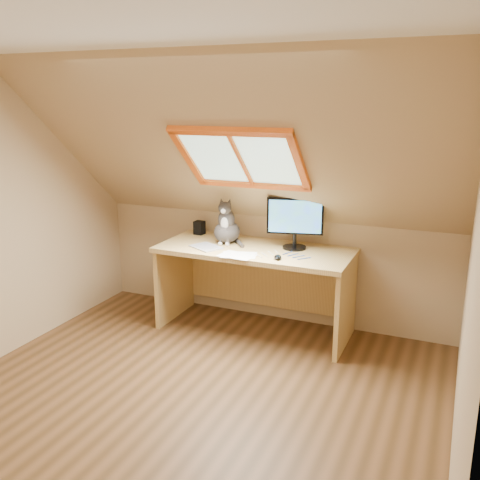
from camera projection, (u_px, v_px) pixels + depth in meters
The scene contains 10 objects.
ground at pixel (183, 406), 3.75m from camera, with size 3.50×3.50×0.00m, color brown.
room_shell at pixel (169, 208), 3.30m from camera, with size 3.52×3.52×2.41m.
desk at pixel (258, 271), 4.90m from camera, with size 1.74×0.76×0.79m.
monitor at pixel (295, 220), 4.68m from camera, with size 0.49×0.21×0.46m.
cat at pixel (227, 227), 4.91m from camera, with size 0.27×0.31×0.43m.
desk_speaker at pixel (199, 228), 5.24m from camera, with size 0.09×0.09×0.13m, color black.
graphics_tablet at pixel (206, 247), 4.78m from camera, with size 0.28×0.20×0.01m, color #B2B2B7.
mouse at pixel (278, 257), 4.44m from camera, with size 0.06×0.11×0.03m, color black.
papers at pixel (238, 255), 4.56m from camera, with size 0.33×0.27×0.00m.
cables at pixel (284, 255), 4.55m from camera, with size 0.51×0.26×0.01m.
Camera 1 is at (1.68, -2.89, 2.09)m, focal length 40.00 mm.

